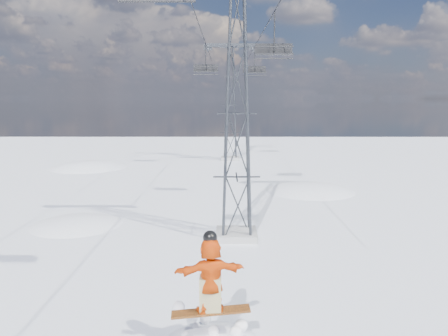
{
  "coord_description": "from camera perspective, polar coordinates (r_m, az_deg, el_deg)",
  "views": [
    {
      "loc": [
        0.29,
        -10.7,
        6.12
      ],
      "look_at": [
        0.26,
        4.08,
        3.76
      ],
      "focal_mm": 35.0,
      "sensor_mm": 36.0,
      "label": 1
    }
  ],
  "objects": [
    {
      "name": "ground",
      "position": [
        12.33,
        -1.32,
        -20.7
      ],
      "size": [
        120.0,
        120.0,
        0.0
      ],
      "primitive_type": "plane",
      "color": "white",
      "rests_on": "ground"
    },
    {
      "name": "lift_chair_far",
      "position": [
        39.0,
        -2.4,
        12.82
      ],
      "size": [
        2.17,
        0.62,
        2.69
      ],
      "color": "black",
      "rests_on": "ground"
    },
    {
      "name": "lift_tower_near",
      "position": [
        18.72,
        1.71,
        7.04
      ],
      "size": [
        5.2,
        1.8,
        11.43
      ],
      "color": "#999999",
      "rests_on": "ground"
    },
    {
      "name": "snow_terrain",
      "position": [
        35.95,
        -8.33,
        -16.97
      ],
      "size": [
        39.0,
        37.0,
        22.0
      ],
      "color": "white",
      "rests_on": "ground"
    },
    {
      "name": "lift_chair_extra",
      "position": [
        41.34,
        4.0,
        12.64
      ],
      "size": [
        2.13,
        0.61,
        2.65
      ],
      "color": "black",
      "rests_on": "ground"
    },
    {
      "name": "lift_tower_far",
      "position": [
        43.71,
        0.82,
        8.18
      ],
      "size": [
        5.2,
        1.8,
        11.43
      ],
      "color": "#999999",
      "rests_on": "ground"
    },
    {
      "name": "haul_cables",
      "position": [
        30.58,
        1.15,
        17.94
      ],
      "size": [
        4.46,
        51.0,
        0.06
      ],
      "color": "black",
      "rests_on": "ground"
    },
    {
      "name": "lift_chair_mid",
      "position": [
        25.17,
        6.54,
        15.06
      ],
      "size": [
        2.08,
        0.6,
        2.58
      ],
      "color": "black",
      "rests_on": "ground"
    }
  ]
}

